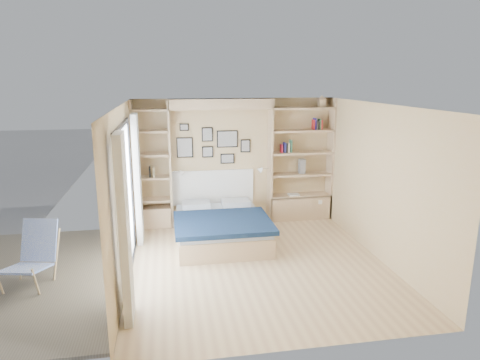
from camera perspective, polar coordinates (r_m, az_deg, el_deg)
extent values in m
plane|color=#D1B283|center=(6.96, 2.30, -11.06)|extent=(4.50, 4.50, 0.00)
plane|color=tan|center=(8.70, -0.73, 2.61)|extent=(4.00, 0.00, 4.00)
plane|color=tan|center=(4.48, 8.55, -8.20)|extent=(4.00, 0.00, 4.00)
plane|color=tan|center=(6.44, -15.29, -1.79)|extent=(0.00, 4.50, 4.50)
plane|color=tan|center=(7.23, 18.10, -0.33)|extent=(0.00, 4.50, 4.50)
plane|color=white|center=(6.35, 2.52, 9.93)|extent=(4.50, 4.50, 0.00)
cube|color=tan|center=(8.43, -9.30, 2.07)|extent=(0.04, 0.35, 2.50)
cube|color=tan|center=(8.67, 4.03, 2.54)|extent=(0.04, 0.35, 2.50)
cube|color=tan|center=(8.34, -2.62, 10.09)|extent=(2.00, 0.35, 0.20)
cube|color=tan|center=(9.06, 11.93, 2.75)|extent=(0.04, 0.35, 2.50)
cube|color=tan|center=(8.45, -13.92, 1.88)|extent=(0.04, 0.35, 2.50)
cube|color=tan|center=(9.09, 7.92, -3.55)|extent=(1.30, 0.35, 0.50)
cube|color=tan|center=(8.70, -11.35, -4.82)|extent=(0.70, 0.35, 0.40)
cube|color=black|center=(6.25, -15.57, 6.92)|extent=(0.04, 2.08, 0.06)
cube|color=black|center=(6.85, -14.39, -11.68)|extent=(0.04, 2.08, 0.06)
cube|color=black|center=(5.51, -15.82, -6.05)|extent=(0.04, 0.06, 2.20)
cube|color=black|center=(7.45, -14.30, -0.85)|extent=(0.04, 0.06, 2.20)
cube|color=silver|center=(6.47, -15.04, -2.89)|extent=(0.01, 2.00, 2.20)
cube|color=white|center=(5.22, -15.16, -6.52)|extent=(0.10, 0.45, 2.30)
cube|color=white|center=(7.71, -13.51, 0.04)|extent=(0.10, 0.45, 2.30)
cube|color=tan|center=(9.02, 7.97, -2.03)|extent=(1.30, 0.35, 0.04)
cube|color=tan|center=(8.91, 8.07, 0.76)|extent=(1.30, 0.35, 0.04)
cube|color=tan|center=(8.82, 8.16, 3.61)|extent=(1.30, 0.35, 0.04)
cube|color=tan|center=(8.76, 8.26, 6.51)|extent=(1.30, 0.35, 0.04)
cube|color=tan|center=(8.71, 8.36, 9.45)|extent=(1.30, 0.35, 0.04)
cube|color=tan|center=(8.59, -11.46, -2.60)|extent=(0.70, 0.35, 0.04)
cube|color=tan|center=(8.48, -11.60, 0.32)|extent=(0.70, 0.35, 0.04)
cube|color=tan|center=(8.39, -11.75, 3.31)|extent=(0.70, 0.35, 0.04)
cube|color=tan|center=(8.33, -11.90, 6.36)|extent=(0.70, 0.35, 0.04)
cube|color=tan|center=(8.29, -12.03, 9.10)|extent=(0.70, 0.35, 0.04)
cube|color=tan|center=(7.81, -2.60, -6.94)|extent=(1.56, 1.94, 0.34)
cube|color=#B5BDC6|center=(7.73, -2.62, -5.41)|extent=(1.52, 1.90, 0.10)
cube|color=#10223C|center=(7.40, -2.30, -5.71)|extent=(1.66, 1.36, 0.08)
cube|color=#B5BDC6|center=(8.30, -5.89, -3.33)|extent=(0.53, 0.39, 0.12)
cube|color=#B5BDC6|center=(8.38, -0.57, -3.09)|extent=(0.53, 0.39, 0.12)
cube|color=white|center=(8.73, -3.60, -0.94)|extent=(1.66, 0.04, 0.70)
cube|color=black|center=(8.53, -7.37, 4.32)|extent=(0.32, 0.02, 0.40)
cube|color=gray|center=(8.52, -7.37, 4.31)|extent=(0.28, 0.01, 0.36)
cube|color=black|center=(8.52, -4.39, 6.09)|extent=(0.22, 0.02, 0.28)
cube|color=gray|center=(8.51, -4.38, 6.08)|extent=(0.18, 0.01, 0.24)
cube|color=black|center=(8.57, -4.34, 3.77)|extent=(0.22, 0.02, 0.22)
cube|color=gray|center=(8.56, -4.34, 3.75)|extent=(0.18, 0.01, 0.18)
cube|color=black|center=(8.58, -1.70, 5.50)|extent=(0.42, 0.02, 0.34)
cube|color=gray|center=(8.57, -1.69, 5.49)|extent=(0.38, 0.01, 0.30)
cube|color=black|center=(8.65, -1.68, 2.87)|extent=(0.28, 0.02, 0.20)
cube|color=gray|center=(8.64, -1.67, 2.86)|extent=(0.24, 0.01, 0.16)
cube|color=black|center=(8.66, 0.73, 4.58)|extent=(0.20, 0.02, 0.26)
cube|color=gray|center=(8.65, 0.75, 4.56)|extent=(0.16, 0.01, 0.22)
cube|color=black|center=(8.47, -7.46, 6.99)|extent=(0.18, 0.02, 0.14)
cube|color=gray|center=(8.46, -7.45, 6.98)|extent=(0.14, 0.01, 0.10)
cylinder|color=silver|center=(8.38, -8.31, 1.14)|extent=(0.20, 0.02, 0.02)
cone|color=white|center=(8.39, -7.62, 1.03)|extent=(0.13, 0.12, 0.15)
cylinder|color=silver|center=(8.59, 3.23, 1.57)|extent=(0.20, 0.02, 0.02)
cone|color=white|center=(8.58, 2.58, 1.41)|extent=(0.13, 0.12, 0.15)
cube|color=#B41A31|center=(8.68, 5.53, 4.20)|extent=(0.02, 0.15, 0.16)
cube|color=navy|center=(8.69, 5.94, 4.34)|extent=(0.03, 0.15, 0.20)
cube|color=black|center=(8.70, 6.17, 4.31)|extent=(0.03, 0.15, 0.19)
cube|color=#BFB28C|center=(8.72, 6.42, 4.32)|extent=(0.04, 0.15, 0.19)
cube|color=#26593F|center=(8.73, 6.77, 4.52)|extent=(0.03, 0.15, 0.25)
cube|color=#A51E1E|center=(8.81, 9.75, 7.28)|extent=(0.02, 0.15, 0.20)
cube|color=navy|center=(8.82, 9.91, 7.40)|extent=(0.03, 0.15, 0.23)
cube|color=black|center=(8.84, 10.30, 7.23)|extent=(0.03, 0.15, 0.18)
cube|color=#BFB28C|center=(8.84, 10.27, 7.22)|extent=(0.04, 0.15, 0.18)
cube|color=#2C5F37|center=(8.86, 10.53, 7.33)|extent=(0.03, 0.15, 0.21)
cube|color=#A51E1E|center=(8.87, 10.72, 7.25)|extent=(0.03, 0.15, 0.19)
cube|color=black|center=(8.45, -11.93, 1.12)|extent=(0.03, 0.15, 0.21)
cube|color=#BFB28C|center=(8.45, -11.42, 1.10)|extent=(0.03, 0.15, 0.20)
cube|color=tan|center=(8.83, 10.84, 10.03)|extent=(0.13, 0.13, 0.15)
cone|color=tan|center=(8.83, 10.87, 10.77)|extent=(0.20, 0.20, 0.08)
cube|color=slate|center=(8.88, 8.25, 1.83)|extent=(0.12, 0.12, 0.30)
cube|color=white|center=(8.91, 7.17, -1.95)|extent=(0.22, 0.16, 0.03)
cube|color=#756956|center=(7.19, -27.71, -11.88)|extent=(3.20, 4.00, 0.05)
cylinder|color=tan|center=(6.47, -25.56, -12.24)|extent=(0.06, 0.15, 0.45)
cylinder|color=tan|center=(7.16, -26.95, -8.91)|extent=(0.11, 0.36, 0.74)
cylinder|color=tan|center=(6.93, -23.26, -9.24)|extent=(0.11, 0.36, 0.74)
cube|color=#4060BF|center=(6.73, -26.67, -10.50)|extent=(0.63, 0.72, 0.16)
cube|color=#4060BF|center=(6.99, -25.20, -7.24)|extent=(0.55, 0.35, 0.60)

